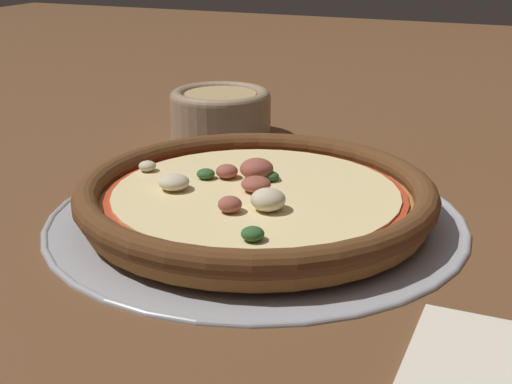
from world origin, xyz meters
The scene contains 4 objects.
ground_plane centered at (0.00, 0.00, 0.00)m, with size 3.00×3.00×0.00m, color brown.
pizza_tray centered at (0.00, 0.00, 0.00)m, with size 0.37×0.37×0.01m.
pizza centered at (0.00, 0.00, 0.02)m, with size 0.32×0.32×0.04m.
bowl_near centered at (-0.23, -0.15, 0.03)m, with size 0.12×0.12×0.06m.
Camera 1 is at (0.54, 0.23, 0.24)m, focal length 50.00 mm.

